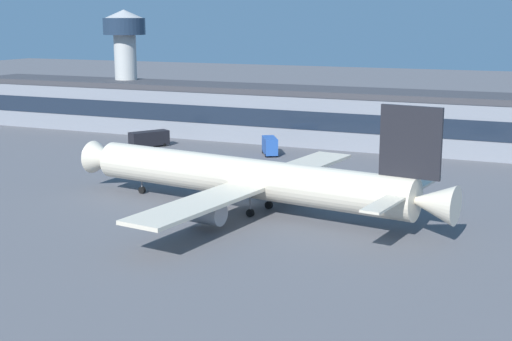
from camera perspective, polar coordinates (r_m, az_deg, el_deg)
ground_plane at (r=106.21m, az=-0.91°, el=-2.56°), size 600.00×600.00×0.00m
terminal_building at (r=154.73m, az=7.41°, el=4.19°), size 193.09×14.71×11.88m
airliner at (r=100.38m, az=-0.48°, el=-0.62°), size 59.18×50.80×16.40m
control_tower at (r=181.11m, az=-10.35°, el=9.08°), size 10.25×10.25×28.81m
baggage_tug at (r=134.74m, az=11.69°, el=0.78°), size 2.46×3.81×1.85m
stair_truck at (r=142.63m, az=1.11°, el=2.01°), size 5.15×6.38×3.55m
fuel_truck at (r=153.56m, az=-8.43°, el=2.56°), size 6.72×8.64×3.35m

